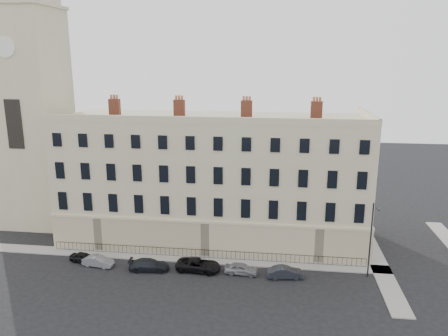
{
  "coord_description": "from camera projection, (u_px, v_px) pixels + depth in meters",
  "views": [
    {
      "loc": [
        1.94,
        -38.82,
        21.68
      ],
      "look_at": [
        -4.39,
        10.0,
        9.34
      ],
      "focal_mm": 35.0,
      "sensor_mm": 36.0,
      "label": 1
    }
  ],
  "objects": [
    {
      "name": "car_b",
      "position": [
        98.0,
        261.0,
        46.86
      ],
      "size": [
        3.54,
        1.62,
        1.12
      ],
      "primitive_type": "imported",
      "rotation": [
        0.0,
        0.0,
        1.44
      ],
      "color": "slate",
      "rests_on": "ground"
    },
    {
      "name": "car_f",
      "position": [
        285.0,
        272.0,
        44.32
      ],
      "size": [
        3.82,
        1.84,
        1.21
      ],
      "primitive_type": "imported",
      "rotation": [
        0.0,
        0.0,
        1.73
      ],
      "color": "#22252E",
      "rests_on": "ground"
    },
    {
      "name": "railings",
      "position": [
        204.0,
        254.0,
        48.66
      ],
      "size": [
        35.0,
        0.04,
        0.96
      ],
      "color": "black",
      "rests_on": "ground"
    },
    {
      "name": "pavement_terrace",
      "position": [
        169.0,
        257.0,
        48.89
      ],
      "size": [
        48.0,
        2.0,
        0.12
      ],
      "primitive_type": "cube",
      "color": "gray",
      "rests_on": "ground"
    },
    {
      "name": "pavement_east_return",
      "position": [
        375.0,
        257.0,
        48.91
      ],
      "size": [
        2.0,
        24.0,
        0.12
      ],
      "primitive_type": "cube",
      "color": "gray",
      "rests_on": "ground"
    },
    {
      "name": "terrace",
      "position": [
        213.0,
        178.0,
        53.28
      ],
      "size": [
        36.22,
        12.22,
        17.0
      ],
      "color": "#C4B992",
      "rests_on": "ground"
    },
    {
      "name": "church_tower",
      "position": [
        29.0,
        83.0,
        55.52
      ],
      "size": [
        8.0,
        8.13,
        44.0
      ],
      "color": "#C4B992",
      "rests_on": "ground"
    },
    {
      "name": "car_d",
      "position": [
        198.0,
        265.0,
        45.81
      ],
      "size": [
        4.82,
        2.46,
        1.3
      ],
      "primitive_type": "imported",
      "rotation": [
        0.0,
        0.0,
        1.51
      ],
      "color": "black",
      "rests_on": "ground"
    },
    {
      "name": "car_e",
      "position": [
        241.0,
        269.0,
        45.11
      ],
      "size": [
        3.57,
        1.66,
        1.18
      ],
      "primitive_type": "imported",
      "rotation": [
        0.0,
        0.0,
        1.49
      ],
      "color": "gray",
      "rests_on": "ground"
    },
    {
      "name": "car_a",
      "position": [
        84.0,
        258.0,
        47.77
      ],
      "size": [
        3.34,
        1.79,
        1.08
      ],
      "primitive_type": "imported",
      "rotation": [
        0.0,
        0.0,
        1.4
      ],
      "color": "black",
      "rests_on": "ground"
    },
    {
      "name": "car_c",
      "position": [
        149.0,
        265.0,
        45.92
      ],
      "size": [
        4.38,
        2.12,
        1.23
      ],
      "primitive_type": "imported",
      "rotation": [
        0.0,
        0.0,
        1.67
      ],
      "color": "black",
      "rests_on": "ground"
    },
    {
      "name": "ground",
      "position": [
        255.0,
        286.0,
        42.85
      ],
      "size": [
        160.0,
        160.0,
        0.0
      ],
      "primitive_type": "plane",
      "color": "black",
      "rests_on": "ground"
    },
    {
      "name": "streetlamp",
      "position": [
        371.0,
        237.0,
        43.53
      ],
      "size": [
        0.43,
        1.71,
        7.94
      ],
      "rotation": [
        0.0,
        0.0,
        -0.16
      ],
      "color": "#28282D",
      "rests_on": "ground"
    }
  ]
}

